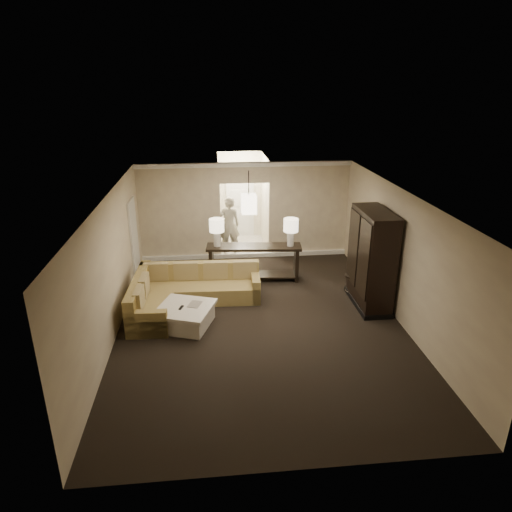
{
  "coord_description": "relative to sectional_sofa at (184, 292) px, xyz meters",
  "views": [
    {
      "loc": [
        -0.99,
        -8.6,
        4.91
      ],
      "look_at": [
        0.03,
        1.2,
        1.09
      ],
      "focal_mm": 32.0,
      "sensor_mm": 36.0,
      "label": 1
    }
  ],
  "objects": [
    {
      "name": "armoire",
      "position": [
        4.24,
        -0.35,
        0.74
      ],
      "size": [
        0.67,
        1.57,
        2.25
      ],
      "color": "black",
      "rests_on": "ground"
    },
    {
      "name": "foyer",
      "position": [
        1.65,
        4.34,
        0.96
      ],
      "size": [
        1.44,
        2.02,
        2.8
      ],
      "color": "beige",
      "rests_on": "ground"
    },
    {
      "name": "sectional_sofa",
      "position": [
        0.0,
        0.0,
        0.0
      ],
      "size": [
        2.93,
        2.3,
        0.85
      ],
      "rotation": [
        0.0,
        0.0,
        -0.04
      ],
      "color": "brown",
      "rests_on": "ground"
    },
    {
      "name": "console_table",
      "position": [
        1.74,
        1.33,
        0.22
      ],
      "size": [
        2.47,
        0.78,
        0.94
      ],
      "rotation": [
        0.0,
        0.0,
        -0.09
      ],
      "color": "black",
      "rests_on": "ground"
    },
    {
      "name": "wall_right",
      "position": [
        4.65,
        -1.0,
        1.06
      ],
      "size": [
        0.04,
        8.0,
        2.8
      ],
      "primitive_type": "cube",
      "color": "beige",
      "rests_on": "ground"
    },
    {
      "name": "pendant_light",
      "position": [
        1.65,
        1.7,
        1.61
      ],
      "size": [
        0.38,
        0.38,
        1.09
      ],
      "color": "black",
      "rests_on": "ceiling"
    },
    {
      "name": "crown_molding",
      "position": [
        1.65,
        2.95,
        2.39
      ],
      "size": [
        6.0,
        0.1,
        0.12
      ],
      "primitive_type": "cube",
      "color": "white",
      "rests_on": "wall_back"
    },
    {
      "name": "coffee_table",
      "position": [
        0.05,
        -0.94,
        -0.11
      ],
      "size": [
        1.4,
        1.4,
        0.46
      ],
      "rotation": [
        0.0,
        0.0,
        -0.34
      ],
      "color": "silver",
      "rests_on": "ground"
    },
    {
      "name": "table_lamp_left",
      "position": [
        0.81,
        1.41,
        1.08
      ],
      "size": [
        0.38,
        0.38,
        0.72
      ],
      "color": "silver",
      "rests_on": "console_table"
    },
    {
      "name": "drink_table",
      "position": [
        4.05,
        0.2,
        0.03
      ],
      "size": [
        0.41,
        0.41,
        0.51
      ],
      "rotation": [
        0.0,
        0.0,
        0.22
      ],
      "color": "black",
      "rests_on": "ground"
    },
    {
      "name": "baseboard",
      "position": [
        1.65,
        2.95,
        -0.28
      ],
      "size": [
        6.0,
        0.1,
        0.12
      ],
      "primitive_type": "cube",
      "color": "white",
      "rests_on": "ground"
    },
    {
      "name": "person",
      "position": [
        1.2,
        3.3,
        0.64
      ],
      "size": [
        0.77,
        0.57,
        1.95
      ],
      "primitive_type": "imported",
      "rotation": [
        0.0,
        0.0,
        3.29
      ],
      "color": "beige",
      "rests_on": "ground"
    },
    {
      "name": "ceiling",
      "position": [
        1.65,
        -1.0,
        2.46
      ],
      "size": [
        6.0,
        8.0,
        0.02
      ],
      "primitive_type": "cube",
      "color": "white",
      "rests_on": "wall_back"
    },
    {
      "name": "wall_back",
      "position": [
        1.65,
        3.0,
        1.06
      ],
      "size": [
        6.0,
        0.04,
        2.8
      ],
      "primitive_type": "cube",
      "color": "beige",
      "rests_on": "ground"
    },
    {
      "name": "ground",
      "position": [
        1.65,
        -1.0,
        -0.34
      ],
      "size": [
        8.0,
        8.0,
        0.0
      ],
      "primitive_type": "plane",
      "color": "black",
      "rests_on": "ground"
    },
    {
      "name": "side_door",
      "position": [
        -1.32,
        1.8,
        0.71
      ],
      "size": [
        0.05,
        0.9,
        2.1
      ],
      "primitive_type": "cube",
      "color": "silver",
      "rests_on": "ground"
    },
    {
      "name": "table_lamp_right",
      "position": [
        2.68,
        1.24,
        1.08
      ],
      "size": [
        0.38,
        0.38,
        0.72
      ],
      "color": "silver",
      "rests_on": "console_table"
    },
    {
      "name": "wall_front",
      "position": [
        1.65,
        -5.0,
        1.06
      ],
      "size": [
        6.0,
        0.04,
        2.8
      ],
      "primitive_type": "cube",
      "color": "beige",
      "rests_on": "ground"
    },
    {
      "name": "wall_left",
      "position": [
        -1.35,
        -1.0,
        1.06
      ],
      "size": [
        0.04,
        8.0,
        2.8
      ],
      "primitive_type": "cube",
      "color": "beige",
      "rests_on": "ground"
    }
  ]
}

